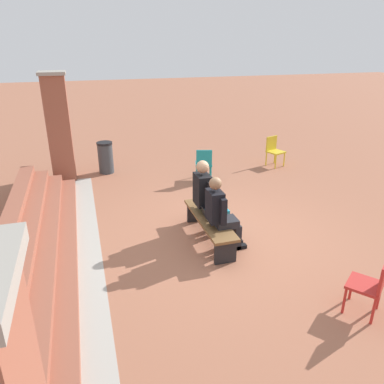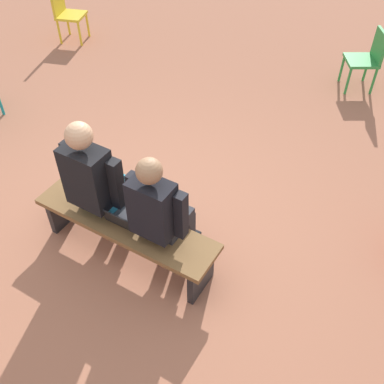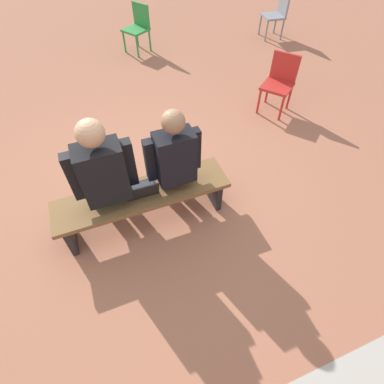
{
  "view_description": "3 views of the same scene",
  "coord_description": "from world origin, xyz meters",
  "px_view_note": "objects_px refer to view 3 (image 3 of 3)",
  "views": [
    {
      "loc": [
        -5.73,
        2.37,
        3.43
      ],
      "look_at": [
        0.43,
        0.53,
        0.79
      ],
      "focal_mm": 35.0,
      "sensor_mm": 36.0,
      "label": 1
    },
    {
      "loc": [
        -1.95,
        2.37,
        3.46
      ],
      "look_at": [
        -0.48,
        -0.09,
        0.69
      ],
      "focal_mm": 42.0,
      "sensor_mm": 36.0,
      "label": 2
    },
    {
      "loc": [
        0.23,
        2.37,
        2.74
      ],
      "look_at": [
        -0.47,
        0.59,
        0.55
      ],
      "focal_mm": 28.0,
      "sensor_mm": 36.0,
      "label": 3
    }
  ],
  "objects_px": {
    "person_adult": "(104,175)",
    "plastic_chair_by_pillar": "(280,80)",
    "laptop": "(142,190)",
    "plastic_chair_foreground": "(138,25)",
    "plastic_chair_mid_courtyard": "(277,13)",
    "bench": "(143,199)",
    "person_student": "(172,160)"
  },
  "relations": [
    {
      "from": "person_student",
      "to": "plastic_chair_by_pillar",
      "type": "relative_size",
      "value": 1.61
    },
    {
      "from": "bench",
      "to": "plastic_chair_by_pillar",
      "type": "relative_size",
      "value": 2.14
    },
    {
      "from": "bench",
      "to": "plastic_chair_foreground",
      "type": "bearing_deg",
      "value": -104.17
    },
    {
      "from": "plastic_chair_by_pillar",
      "to": "person_adult",
      "type": "bearing_deg",
      "value": 24.93
    },
    {
      "from": "person_adult",
      "to": "plastic_chair_foreground",
      "type": "bearing_deg",
      "value": -108.34
    },
    {
      "from": "plastic_chair_by_pillar",
      "to": "plastic_chair_foreground",
      "type": "xyz_separation_m",
      "value": [
        1.43,
        -2.82,
        0.0
      ]
    },
    {
      "from": "plastic_chair_mid_courtyard",
      "to": "plastic_chair_foreground",
      "type": "distance_m",
      "value": 2.92
    },
    {
      "from": "plastic_chair_by_pillar",
      "to": "bench",
      "type": "bearing_deg",
      "value": 28.88
    },
    {
      "from": "laptop",
      "to": "plastic_chair_foreground",
      "type": "bearing_deg",
      "value": -104.14
    },
    {
      "from": "person_student",
      "to": "plastic_chair_mid_courtyard",
      "type": "relative_size",
      "value": 1.61
    },
    {
      "from": "bench",
      "to": "plastic_chair_by_pillar",
      "type": "bearing_deg",
      "value": -151.12
    },
    {
      "from": "person_student",
      "to": "laptop",
      "type": "bearing_deg",
      "value": 12.48
    },
    {
      "from": "bench",
      "to": "plastic_chair_mid_courtyard",
      "type": "height_order",
      "value": "plastic_chair_mid_courtyard"
    },
    {
      "from": "bench",
      "to": "person_adult",
      "type": "xyz_separation_m",
      "value": [
        0.31,
        -0.07,
        0.4
      ]
    },
    {
      "from": "person_adult",
      "to": "plastic_chair_by_pillar",
      "type": "relative_size",
      "value": 1.71
    },
    {
      "from": "plastic_chair_mid_courtyard",
      "to": "laptop",
      "type": "bearing_deg",
      "value": 43.9
    },
    {
      "from": "laptop",
      "to": "plastic_chair_by_pillar",
      "type": "distance_m",
      "value": 2.85
    },
    {
      "from": "person_adult",
      "to": "plastic_chair_mid_courtyard",
      "type": "height_order",
      "value": "person_adult"
    },
    {
      "from": "person_student",
      "to": "plastic_chair_by_pillar",
      "type": "bearing_deg",
      "value": -148.5
    },
    {
      "from": "person_student",
      "to": "plastic_chair_mid_courtyard",
      "type": "xyz_separation_m",
      "value": [
        -3.6,
        -3.73,
        -0.24
      ]
    },
    {
      "from": "person_adult",
      "to": "plastic_chair_mid_courtyard",
      "type": "bearing_deg",
      "value": -138.87
    },
    {
      "from": "bench",
      "to": "plastic_chair_mid_courtyard",
      "type": "relative_size",
      "value": 2.14
    },
    {
      "from": "bench",
      "to": "laptop",
      "type": "height_order",
      "value": "laptop"
    },
    {
      "from": "laptop",
      "to": "plastic_chair_mid_courtyard",
      "type": "height_order",
      "value": "plastic_chair_mid_courtyard"
    },
    {
      "from": "plastic_chair_mid_courtyard",
      "to": "person_student",
      "type": "bearing_deg",
      "value": 46.03
    },
    {
      "from": "bench",
      "to": "person_adult",
      "type": "height_order",
      "value": "person_adult"
    },
    {
      "from": "bench",
      "to": "plastic_chair_by_pillar",
      "type": "distance_m",
      "value": 2.85
    },
    {
      "from": "laptop",
      "to": "plastic_chair_foreground",
      "type": "xyz_separation_m",
      "value": [
        -1.06,
        -4.21,
        -0.02
      ]
    },
    {
      "from": "person_adult",
      "to": "plastic_chair_foreground",
      "type": "relative_size",
      "value": 1.71
    },
    {
      "from": "plastic_chair_mid_courtyard",
      "to": "plastic_chair_foreground",
      "type": "bearing_deg",
      "value": -7.9
    },
    {
      "from": "person_adult",
      "to": "plastic_chair_by_pillar",
      "type": "distance_m",
      "value": 3.1
    },
    {
      "from": "plastic_chair_by_pillar",
      "to": "plastic_chair_mid_courtyard",
      "type": "bearing_deg",
      "value": -121.17
    }
  ]
}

